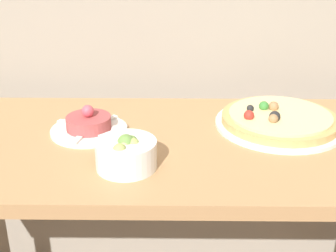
{
  "coord_description": "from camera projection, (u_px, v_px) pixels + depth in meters",
  "views": [
    {
      "loc": [
        0.06,
        -0.78,
        1.26
      ],
      "look_at": [
        0.05,
        0.3,
        0.77
      ],
      "focal_mm": 50.0,
      "sensor_mm": 36.0,
      "label": 1
    }
  ],
  "objects": [
    {
      "name": "tartare_plate",
      "position": [
        89.0,
        126.0,
        1.24
      ],
      "size": [
        0.2,
        0.2,
        0.08
      ],
      "color": "silver",
      "rests_on": "dining_table"
    },
    {
      "name": "dining_table",
      "position": [
        151.0,
        176.0,
        1.25
      ],
      "size": [
        1.46,
        0.6,
        0.73
      ],
      "color": "#AD7F51",
      "rests_on": "ground_plane"
    },
    {
      "name": "small_bowl",
      "position": [
        126.0,
        153.0,
        1.06
      ],
      "size": [
        0.14,
        0.14,
        0.08
      ],
      "color": "white",
      "rests_on": "dining_table"
    },
    {
      "name": "pizza_plate",
      "position": [
        279.0,
        120.0,
        1.27
      ],
      "size": [
        0.35,
        0.35,
        0.06
      ],
      "color": "silver",
      "rests_on": "dining_table"
    }
  ]
}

